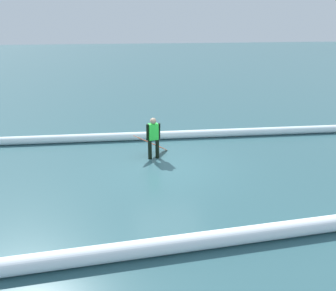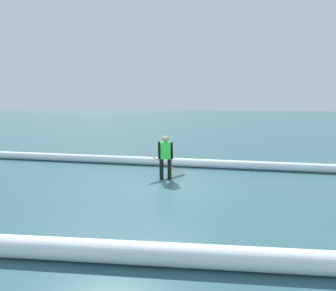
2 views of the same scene
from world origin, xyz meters
The scene contains 5 objects.
ground_plane centered at (0.00, 0.00, 0.00)m, with size 129.83×129.83×0.00m, color #305960.
surfer centered at (0.42, -0.84, 0.86)m, with size 0.51×0.28×1.54m.
surfboard centered at (0.48, -1.18, 0.48)m, with size 1.50×1.02×0.99m.
wave_crest_foreground centered at (1.06, -2.92, 0.17)m, with size 0.34×0.34×20.10m, color white.
wave_crest_midground centered at (1.53, 4.46, 0.19)m, with size 0.39×0.39×23.88m, color white.
Camera 1 is at (1.55, 10.17, 4.74)m, focal length 35.01 mm.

